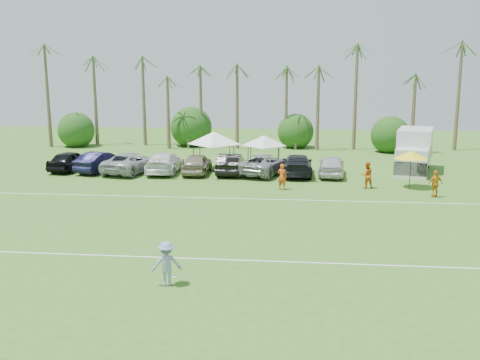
# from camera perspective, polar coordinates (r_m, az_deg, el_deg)

# --- Properties ---
(ground) EXTENTS (120.00, 120.00, 0.00)m
(ground) POSITION_cam_1_polar(r_m,az_deg,el_deg) (23.15, -9.35, -9.83)
(ground) COLOR #39681F
(ground) RESTS_ON ground
(field_lines) EXTENTS (80.00, 12.10, 0.01)m
(field_lines) POSITION_cam_1_polar(r_m,az_deg,el_deg) (30.54, -5.46, -4.47)
(field_lines) COLOR white
(field_lines) RESTS_ON ground
(palm_tree_0) EXTENTS (2.40, 2.40, 8.90)m
(palm_tree_0) POSITION_cam_1_polar(r_m,az_deg,el_deg) (65.07, -19.84, 9.96)
(palm_tree_0) COLOR brown
(palm_tree_0) RESTS_ON ground
(palm_tree_1) EXTENTS (2.40, 2.40, 9.90)m
(palm_tree_1) POSITION_cam_1_polar(r_m,az_deg,el_deg) (63.08, -15.71, 10.98)
(palm_tree_1) COLOR brown
(palm_tree_1) RESTS_ON ground
(palm_tree_2) EXTENTS (2.40, 2.40, 10.90)m
(palm_tree_2) POSITION_cam_1_polar(r_m,az_deg,el_deg) (61.46, -11.32, 11.98)
(palm_tree_2) COLOR brown
(palm_tree_2) RESTS_ON ground
(palm_tree_3) EXTENTS (2.40, 2.40, 11.90)m
(palm_tree_3) POSITION_cam_1_polar(r_m,az_deg,el_deg) (60.44, -7.63, 12.92)
(palm_tree_3) COLOR brown
(palm_tree_3) RESTS_ON ground
(palm_tree_4) EXTENTS (2.40, 2.40, 8.90)m
(palm_tree_4) POSITION_cam_1_polar(r_m,az_deg,el_deg) (59.63, -3.76, 10.53)
(palm_tree_4) COLOR brown
(palm_tree_4) RESTS_ON ground
(palm_tree_5) EXTENTS (2.40, 2.40, 9.90)m
(palm_tree_5) POSITION_cam_1_polar(r_m,az_deg,el_deg) (59.09, 0.14, 11.40)
(palm_tree_5) COLOR brown
(palm_tree_5) RESTS_ON ground
(palm_tree_6) EXTENTS (2.40, 2.40, 10.90)m
(palm_tree_6) POSITION_cam_1_polar(r_m,az_deg,el_deg) (58.84, 4.11, 12.21)
(palm_tree_6) COLOR brown
(palm_tree_6) RESTS_ON ground
(palm_tree_7) EXTENTS (2.40, 2.40, 11.90)m
(palm_tree_7) POSITION_cam_1_polar(r_m,az_deg,el_deg) (58.87, 8.12, 12.95)
(palm_tree_7) COLOR brown
(palm_tree_7) RESTS_ON ground
(palm_tree_8) EXTENTS (2.40, 2.40, 8.90)m
(palm_tree_8) POSITION_cam_1_polar(r_m,az_deg,el_deg) (59.24, 12.96, 10.27)
(palm_tree_8) COLOR brown
(palm_tree_8) RESTS_ON ground
(palm_tree_9) EXTENTS (2.40, 2.40, 9.90)m
(palm_tree_9) POSITION_cam_1_polar(r_m,az_deg,el_deg) (60.05, 17.82, 10.86)
(palm_tree_9) COLOR brown
(palm_tree_9) RESTS_ON ground
(palm_tree_10) EXTENTS (2.40, 2.40, 10.90)m
(palm_tree_10) POSITION_cam_1_polar(r_m,az_deg,el_deg) (61.26, 22.54, 11.36)
(palm_tree_10) COLOR brown
(palm_tree_10) RESTS_ON ground
(bush_tree_0) EXTENTS (4.00, 4.00, 4.00)m
(bush_tree_0) POSITION_cam_1_polar(r_m,az_deg,el_deg) (65.08, -16.73, 5.13)
(bush_tree_0) COLOR brown
(bush_tree_0) RESTS_ON ground
(bush_tree_1) EXTENTS (4.00, 4.00, 4.00)m
(bush_tree_1) POSITION_cam_1_polar(r_m,az_deg,el_deg) (61.31, -5.38, 5.21)
(bush_tree_1) COLOR brown
(bush_tree_1) RESTS_ON ground
(bush_tree_2) EXTENTS (4.00, 4.00, 4.00)m
(bush_tree_2) POSITION_cam_1_polar(r_m,az_deg,el_deg) (60.16, 5.95, 5.08)
(bush_tree_2) COLOR brown
(bush_tree_2) RESTS_ON ground
(bush_tree_3) EXTENTS (4.00, 4.00, 4.00)m
(bush_tree_3) POSITION_cam_1_polar(r_m,az_deg,el_deg) (61.01, 15.41, 4.82)
(bush_tree_3) COLOR brown
(bush_tree_3) RESTS_ON ground
(sideline_player_a) EXTENTS (0.80, 0.66, 1.89)m
(sideline_player_a) POSITION_cam_1_polar(r_m,az_deg,el_deg) (38.71, 4.51, 0.36)
(sideline_player_a) COLOR #D44F17
(sideline_player_a) RESTS_ON ground
(sideline_player_b) EXTENTS (1.12, 0.97, 1.96)m
(sideline_player_b) POSITION_cam_1_polar(r_m,az_deg,el_deg) (40.10, 13.36, 0.51)
(sideline_player_b) COLOR #D95D18
(sideline_player_b) RESTS_ON ground
(sideline_player_c) EXTENTS (1.17, 0.79, 1.85)m
(sideline_player_c) POSITION_cam_1_polar(r_m,az_deg,el_deg) (38.53, 20.11, -0.39)
(sideline_player_c) COLOR orange
(sideline_player_c) RESTS_ON ground
(box_truck) EXTENTS (4.39, 7.44, 3.61)m
(box_truck) POSITION_cam_1_polar(r_m,az_deg,el_deg) (47.81, 18.07, 3.13)
(box_truck) COLOR silver
(box_truck) RESTS_ON ground
(canopy_tent_left) EXTENTS (4.76, 4.76, 3.85)m
(canopy_tent_left) POSITION_cam_1_polar(r_m,az_deg,el_deg) (46.62, -2.79, 5.18)
(canopy_tent_left) COLOR black
(canopy_tent_left) RESTS_ON ground
(canopy_tent_right) EXTENTS (4.08, 4.08, 3.30)m
(canopy_tent_right) POSITION_cam_1_polar(r_m,az_deg,el_deg) (47.97, 2.59, 4.78)
(canopy_tent_right) COLOR black
(canopy_tent_right) RESTS_ON ground
(market_umbrella) EXTENTS (2.46, 2.46, 2.74)m
(market_umbrella) POSITION_cam_1_polar(r_m,az_deg,el_deg) (40.82, 17.80, 2.57)
(market_umbrella) COLOR black
(market_umbrella) RESTS_ON ground
(frisbee_player) EXTENTS (1.32, 0.99, 1.81)m
(frisbee_player) POSITION_cam_1_polar(r_m,az_deg,el_deg) (21.55, -7.84, -8.83)
(frisbee_player) COLOR #8591BC
(frisbee_player) RESTS_ON ground
(parked_car_0) EXTENTS (2.68, 5.31, 1.73)m
(parked_car_0) POSITION_cam_1_polar(r_m,az_deg,el_deg) (48.42, -17.64, 1.98)
(parked_car_0) COLOR black
(parked_car_0) RESTS_ON ground
(parked_car_1) EXTENTS (3.20, 5.56, 1.73)m
(parked_car_1) POSITION_cam_1_polar(r_m,az_deg,el_deg) (47.16, -14.65, 1.90)
(parked_car_1) COLOR black
(parked_car_1) RESTS_ON ground
(parked_car_2) EXTENTS (4.23, 6.73, 1.73)m
(parked_car_2) POSITION_cam_1_polar(r_m,az_deg,el_deg) (46.06, -11.49, 1.83)
(parked_car_2) COLOR #A1A3A8
(parked_car_2) RESTS_ON ground
(parked_car_3) EXTENTS (2.46, 5.98, 1.73)m
(parked_car_3) POSITION_cam_1_polar(r_m,az_deg,el_deg) (45.58, -8.03, 1.85)
(parked_car_3) COLOR white
(parked_car_3) RESTS_ON ground
(parked_car_4) EXTENTS (2.09, 5.10, 1.73)m
(parked_car_4) POSITION_cam_1_polar(r_m,az_deg,el_deg) (44.84, -4.62, 1.77)
(parked_car_4) COLOR gray
(parked_car_4) RESTS_ON ground
(parked_car_5) EXTENTS (1.83, 5.26, 1.73)m
(parked_car_5) POSITION_cam_1_polar(r_m,az_deg,el_deg) (44.62, -1.05, 1.75)
(parked_car_5) COLOR black
(parked_car_5) RESTS_ON ground
(parked_car_6) EXTENTS (4.62, 6.81, 1.73)m
(parked_car_6) POSITION_cam_1_polar(r_m,az_deg,el_deg) (44.45, 2.54, 1.71)
(parked_car_6) COLOR gray
(parked_car_6) RESTS_ON ground
(parked_car_7) EXTENTS (2.44, 5.97, 1.73)m
(parked_car_7) POSITION_cam_1_polar(r_m,az_deg,el_deg) (44.30, 6.13, 1.62)
(parked_car_7) COLOR black
(parked_car_7) RESTS_ON ground
(parked_car_8) EXTENTS (2.45, 5.23, 1.73)m
(parked_car_8) POSITION_cam_1_polar(r_m,az_deg,el_deg) (44.29, 9.74, 1.52)
(parked_car_8) COLOR silver
(parked_car_8) RESTS_ON ground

